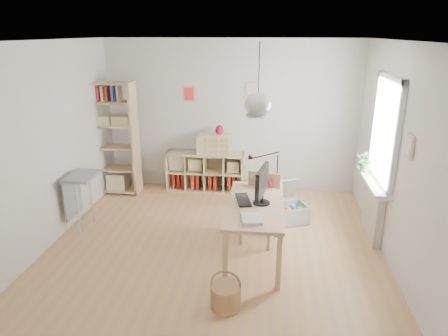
# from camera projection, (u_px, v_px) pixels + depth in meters

# --- Properties ---
(ground) EXTENTS (4.50, 4.50, 0.00)m
(ground) POSITION_uv_depth(u_px,v_px,m) (214.00, 247.00, 5.46)
(ground) COLOR #AF7C57
(ground) RESTS_ON ground
(room_shell) EXTENTS (4.50, 4.50, 4.50)m
(room_shell) POSITION_uv_depth(u_px,v_px,m) (258.00, 104.00, 4.61)
(room_shell) COLOR silver
(room_shell) RESTS_ON ground
(window_unit) EXTENTS (0.07, 1.16, 1.46)m
(window_unit) POSITION_uv_depth(u_px,v_px,m) (386.00, 131.00, 5.28)
(window_unit) COLOR white
(window_unit) RESTS_ON ground
(radiator) EXTENTS (0.10, 0.80, 0.80)m
(radiator) POSITION_uv_depth(u_px,v_px,m) (373.00, 210.00, 5.65)
(radiator) COLOR silver
(radiator) RESTS_ON ground
(windowsill) EXTENTS (0.22, 1.20, 0.06)m
(windowsill) POSITION_uv_depth(u_px,v_px,m) (373.00, 182.00, 5.52)
(windowsill) COLOR white
(windowsill) RESTS_ON radiator
(desk) EXTENTS (0.70, 1.50, 0.75)m
(desk) POSITION_uv_depth(u_px,v_px,m) (255.00, 210.00, 5.04)
(desk) COLOR tan
(desk) RESTS_ON ground
(cube_shelf) EXTENTS (1.40, 0.38, 0.72)m
(cube_shelf) POSITION_uv_depth(u_px,v_px,m) (204.00, 174.00, 7.37)
(cube_shelf) COLOR beige
(cube_shelf) RESTS_ON ground
(tall_bookshelf) EXTENTS (0.80, 0.38, 2.00)m
(tall_bookshelf) POSITION_uv_depth(u_px,v_px,m) (114.00, 134.00, 7.02)
(tall_bookshelf) COLOR tan
(tall_bookshelf) RESTS_ON ground
(side_table) EXTENTS (0.40, 0.55, 0.85)m
(side_table) POSITION_uv_depth(u_px,v_px,m) (78.00, 186.00, 5.79)
(side_table) COLOR #97979A
(side_table) RESTS_ON ground
(chair) EXTENTS (0.57, 0.57, 0.95)m
(chair) POSITION_uv_depth(u_px,v_px,m) (261.00, 204.00, 5.51)
(chair) COLOR #97979A
(chair) RESTS_ON ground
(wicker_basket) EXTENTS (0.33, 0.33, 0.45)m
(wicker_basket) POSITION_uv_depth(u_px,v_px,m) (226.00, 295.00, 4.23)
(wicker_basket) COLOR olive
(wicker_basket) RESTS_ON ground
(storage_chest) EXTENTS (0.75, 0.79, 0.59)m
(storage_chest) POSITION_uv_depth(u_px,v_px,m) (287.00, 209.00, 6.17)
(storage_chest) COLOR beige
(storage_chest) RESTS_ON ground
(monitor) EXTENTS (0.22, 0.54, 0.47)m
(monitor) POSITION_uv_depth(u_px,v_px,m) (262.00, 184.00, 4.93)
(monitor) COLOR black
(monitor) RESTS_ON desk
(keyboard) EXTENTS (0.24, 0.45, 0.02)m
(keyboard) POSITION_uv_depth(u_px,v_px,m) (243.00, 200.00, 5.09)
(keyboard) COLOR black
(keyboard) RESTS_ON desk
(task_lamp) EXTENTS (0.44, 0.16, 0.47)m
(task_lamp) POSITION_uv_depth(u_px,v_px,m) (262.00, 164.00, 5.48)
(task_lamp) COLOR black
(task_lamp) RESTS_ON desk
(yarn_ball) EXTENTS (0.15, 0.15, 0.15)m
(yarn_ball) POSITION_uv_depth(u_px,v_px,m) (267.00, 183.00, 5.49)
(yarn_ball) COLOR #520B11
(yarn_ball) RESTS_ON desk
(paper_tray) EXTENTS (0.27, 0.32, 0.03)m
(paper_tray) POSITION_uv_depth(u_px,v_px,m) (252.00, 219.00, 4.57)
(paper_tray) COLOR white
(paper_tray) RESTS_ON desk
(drawer_chest) EXTENTS (0.63, 0.31, 0.35)m
(drawer_chest) POSITION_uv_depth(u_px,v_px,m) (214.00, 144.00, 7.12)
(drawer_chest) COLOR beige
(drawer_chest) RESTS_ON cube_shelf
(red_vase) EXTENTS (0.14, 0.14, 0.17)m
(red_vase) POSITION_uv_depth(u_px,v_px,m) (219.00, 130.00, 7.02)
(red_vase) COLOR maroon
(red_vase) RESTS_ON drawer_chest
(potted_plant) EXTENTS (0.33, 0.29, 0.34)m
(potted_plant) POSITION_uv_depth(u_px,v_px,m) (367.00, 160.00, 5.78)
(potted_plant) COLOR #286827
(potted_plant) RESTS_ON windowsill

